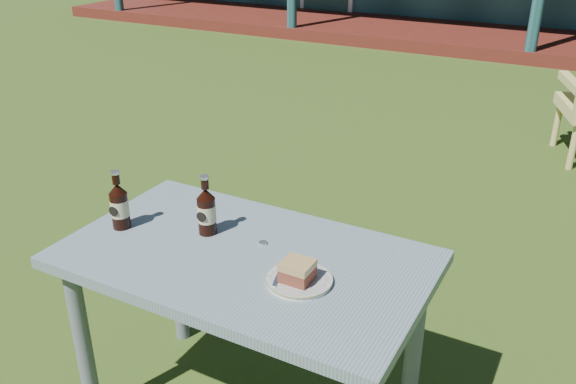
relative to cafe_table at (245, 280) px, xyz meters
The scene contains 8 objects.
ground 1.72m from the cafe_table, 90.00° to the left, with size 80.00×80.00×0.00m, color #334916.
cafe_table is the anchor object (origin of this frame).
plate 0.27m from the cafe_table, 14.32° to the right, with size 0.20×0.20×0.01m.
cake_slice 0.28m from the cafe_table, 16.49° to the right, with size 0.09×0.09×0.06m.
fork 0.22m from the cafe_table, 22.40° to the right, with size 0.01×0.14×0.00m, color silver.
cola_bottle_near 0.27m from the cafe_table, 162.08° to the left, with size 0.06×0.07×0.22m.
cola_bottle_far 0.52m from the cafe_table, behind, with size 0.06×0.07×0.22m.
bottle_cap 0.14m from the cafe_table, 76.53° to the left, with size 0.03×0.03×0.01m, color silver.
Camera 1 is at (0.94, -3.04, 1.76)m, focal length 38.00 mm.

